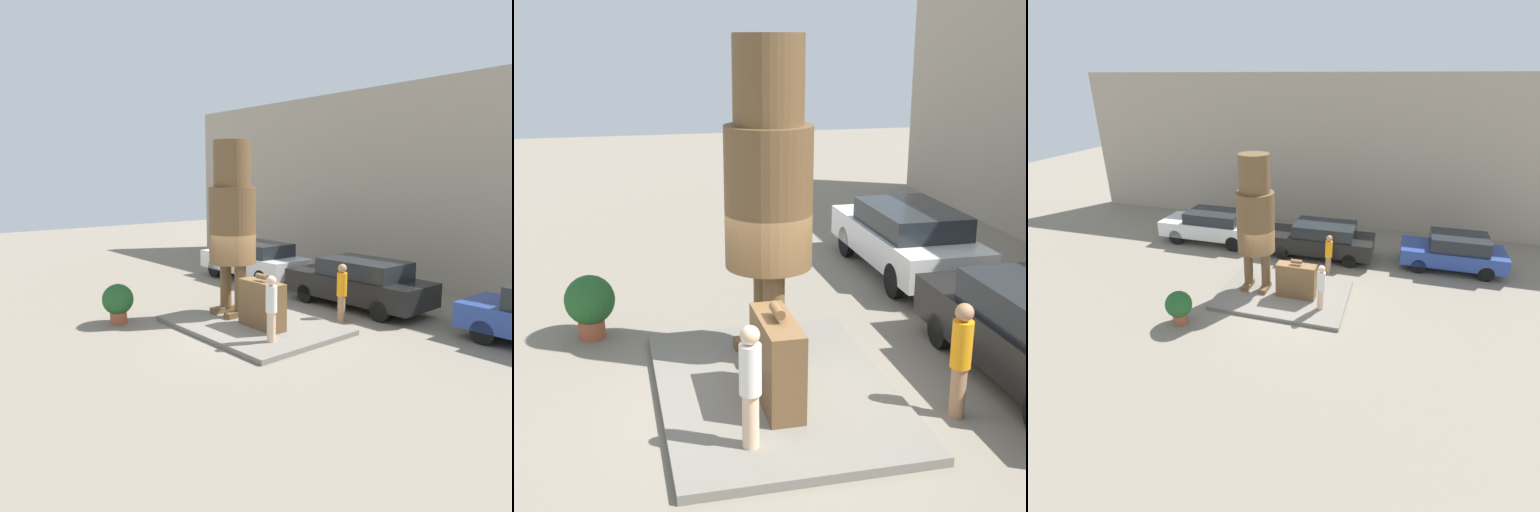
% 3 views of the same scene
% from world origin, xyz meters
% --- Properties ---
extents(ground_plane, '(60.00, 60.00, 0.00)m').
position_xyz_m(ground_plane, '(0.00, 0.00, 0.00)').
color(ground_plane, gray).
extents(pedestal, '(4.66, 3.39, 0.13)m').
position_xyz_m(pedestal, '(0.00, 0.00, 0.07)').
color(pedestal, slate).
rests_on(pedestal, ground_plane).
extents(building_backdrop, '(28.00, 0.60, 7.62)m').
position_xyz_m(building_backdrop, '(0.00, 8.50, 3.81)').
color(building_backdrop, tan).
rests_on(building_backdrop, ground_plane).
extents(statue_figure, '(1.35, 1.35, 4.99)m').
position_xyz_m(statue_figure, '(-1.08, 0.15, 3.05)').
color(statue_figure, brown).
rests_on(statue_figure, pedestal).
extents(giant_suitcase, '(1.41, 0.48, 1.46)m').
position_xyz_m(giant_suitcase, '(0.50, -0.10, 0.77)').
color(giant_suitcase, brown).
rests_on(giant_suitcase, pedestal).
extents(tourist, '(0.28, 0.28, 1.64)m').
position_xyz_m(tourist, '(1.51, -0.68, 1.03)').
color(tourist, beige).
rests_on(tourist, pedestal).
extents(parked_car_white, '(4.76, 1.88, 1.55)m').
position_xyz_m(parked_car_white, '(-4.86, 4.16, 0.84)').
color(parked_car_white, silver).
rests_on(parked_car_white, ground_plane).
extents(parked_car_black, '(4.75, 1.83, 1.56)m').
position_xyz_m(parked_car_black, '(0.53, 3.94, 0.82)').
color(parked_car_black, black).
rests_on(parked_car_black, ground_plane).
extents(planter_pot, '(0.87, 0.87, 1.13)m').
position_xyz_m(planter_pot, '(-2.77, -2.65, 0.65)').
color(planter_pot, '#AD5638').
rests_on(planter_pot, ground_plane).
extents(worker_hivis, '(0.29, 0.29, 1.68)m').
position_xyz_m(worker_hivis, '(1.21, 2.30, 0.92)').
color(worker_hivis, '#A87A56').
rests_on(worker_hivis, ground_plane).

